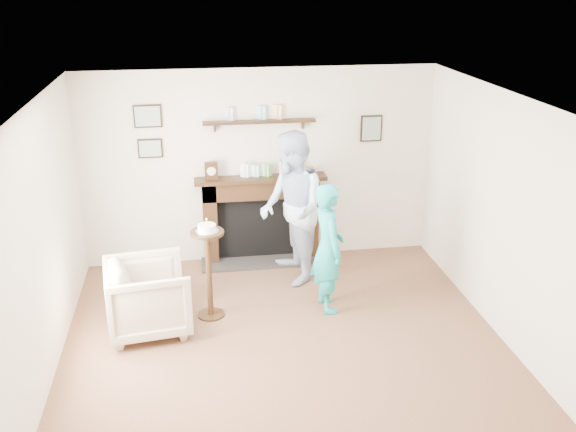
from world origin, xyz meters
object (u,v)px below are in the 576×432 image
at_px(woman, 326,307).
at_px(pedestal_table, 208,257).
at_px(armchair, 151,329).
at_px(man, 292,278).

height_order(woman, pedestal_table, pedestal_table).
xyz_separation_m(armchair, man, (1.68, 0.96, 0.00)).
distance_m(woman, pedestal_table, 1.49).
xyz_separation_m(man, woman, (0.28, -0.78, 0.00)).
height_order(man, pedestal_table, pedestal_table).
distance_m(armchair, man, 1.94).
height_order(man, woman, man).
bearing_deg(armchair, man, -67.71).
bearing_deg(woman, man, 13.76).
bearing_deg(woman, pedestal_table, 83.38).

